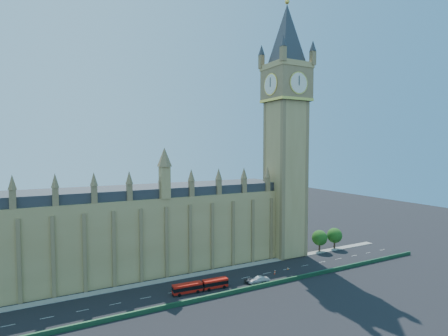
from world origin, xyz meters
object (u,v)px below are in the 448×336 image
car_silver (261,279)px  car_white (255,281)px  red_bus (201,286)px  car_grey (251,280)px

car_silver → car_white: (-2.63, -0.39, -0.19)m
car_white → car_silver: bearing=-81.2°
car_silver → red_bus: bearing=88.7°
red_bus → car_white: (16.79, -2.44, -0.84)m
red_bus → car_silver: size_ratio=3.35×
car_grey → red_bus: bearing=86.1°
red_bus → car_grey: size_ratio=3.79×
red_bus → car_white: size_ratio=3.83×
red_bus → car_silver: bearing=-2.5°
car_silver → car_white: bearing=103.2°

